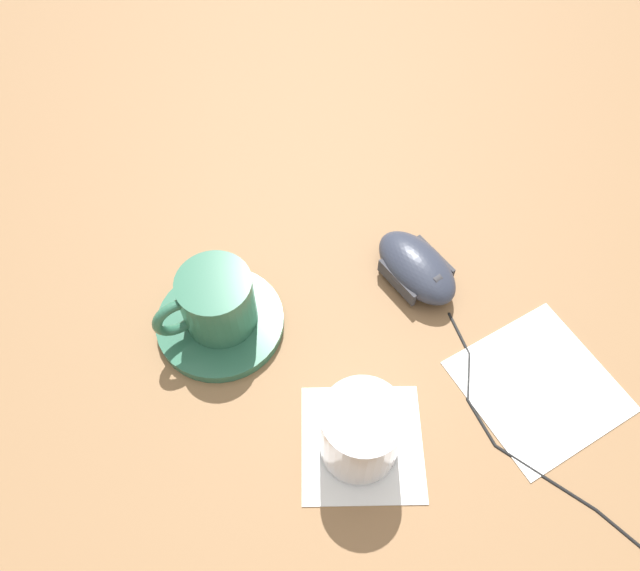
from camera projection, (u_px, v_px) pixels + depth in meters
name	position (u px, v px, depth m)	size (l,w,h in m)	color
ground_plane	(381.00, 393.00, 0.60)	(3.00, 3.00, 0.00)	olive
saucer	(221.00, 322.00, 0.63)	(0.13, 0.13, 0.01)	#2D664C
coffee_cup	(215.00, 301.00, 0.60)	(0.07, 0.10, 0.07)	#2D664C
computer_mouse	(417.00, 267.00, 0.65)	(0.12, 0.09, 0.04)	#2D3342
mouse_cable	(517.00, 432.00, 0.58)	(0.26, 0.10, 0.00)	black
napkin_under_glass	(362.00, 443.00, 0.57)	(0.11, 0.11, 0.00)	white
drinking_glass	(361.00, 432.00, 0.53)	(0.07, 0.07, 0.08)	silver
napkin_spare	(539.00, 386.00, 0.60)	(0.14, 0.14, 0.00)	white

